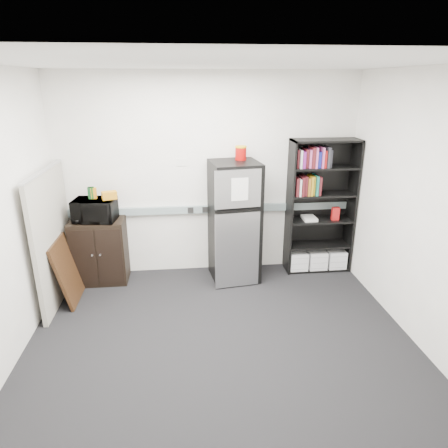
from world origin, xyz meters
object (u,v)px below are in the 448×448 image
object	(u,v)px
cubicle_partition	(53,237)
microwave	(95,210)
bookshelf	(320,208)
refrigerator	(234,222)
cabinet	(100,251)

from	to	relation	value
cubicle_partition	microwave	size ratio (longest dim) A/B	3.13
bookshelf	refrigerator	world-z (taller)	bookshelf
bookshelf	microwave	world-z (taller)	bookshelf
cubicle_partition	refrigerator	bearing A→B (deg)	8.73
cabinet	bookshelf	bearing A→B (deg)	1.23
cubicle_partition	microwave	world-z (taller)	cubicle_partition
cabinet	refrigerator	bearing A→B (deg)	-2.56
bookshelf	cubicle_partition	bearing A→B (deg)	-171.94
refrigerator	cabinet	bearing A→B (deg)	169.78
bookshelf	cabinet	world-z (taller)	bookshelf
microwave	bookshelf	bearing A→B (deg)	8.16
bookshelf	cubicle_partition	xyz separation A→B (m)	(-3.43, -0.49, -0.10)
microwave	refrigerator	world-z (taller)	refrigerator
cubicle_partition	refrigerator	xyz separation A→B (m)	(2.22, 0.34, -0.01)
bookshelf	microwave	bearing A→B (deg)	-178.47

